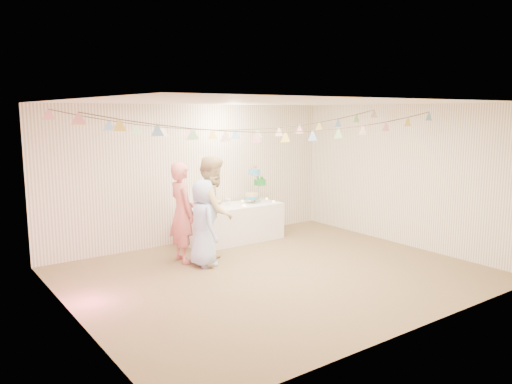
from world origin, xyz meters
TOP-DOWN VIEW (x-y plane):
  - floor at (0.00, 0.00)m, footprint 6.00×6.00m
  - ceiling at (0.00, 0.00)m, footprint 6.00×6.00m
  - back_wall at (0.00, 2.50)m, footprint 6.00×6.00m
  - front_wall at (0.00, -2.50)m, footprint 6.00×6.00m
  - left_wall at (-3.00, 0.00)m, footprint 5.00×5.00m
  - right_wall at (3.00, 0.00)m, footprint 5.00×5.00m
  - table at (0.55, 2.02)m, footprint 1.87×0.75m
  - cake_stand at (1.10, 2.07)m, footprint 0.61×0.36m
  - cake_bottom at (0.95, 2.01)m, footprint 0.31×0.31m
  - cake_middle at (1.28, 2.16)m, footprint 0.27×0.27m
  - cake_top_tier at (1.04, 2.04)m, footprint 0.25×0.25m
  - platter at (-0.02, 1.97)m, footprint 0.30×0.30m
  - posy at (0.46, 2.07)m, footprint 0.13×0.13m
  - person_adult_a at (-0.86, 1.40)m, footprint 0.43×0.62m
  - person_adult_b at (-0.45, 1.09)m, footprint 1.07×1.08m
  - person_child at (-0.68, 1.02)m, footprint 0.53×0.74m
  - bunting_back at (0.00, 1.10)m, footprint 5.60×1.10m
  - bunting_front at (0.00, -0.20)m, footprint 5.60×0.90m
  - tealight_0 at (-0.25, 1.87)m, footprint 0.04×0.04m
  - tealight_1 at (0.20, 2.20)m, footprint 0.04×0.04m
  - tealight_2 at (0.65, 1.80)m, footprint 0.04×0.04m
  - tealight_3 at (0.90, 2.24)m, footprint 0.04×0.04m
  - tealight_4 at (1.37, 1.84)m, footprint 0.04×0.04m
  - tealight_5 at (1.45, 2.17)m, footprint 0.04×0.04m
  - tealight_6 at (0.65, 1.82)m, footprint 0.04×0.04m

SIDE VIEW (x-z plane):
  - floor at x=0.00m, z-range 0.00..0.00m
  - table at x=0.55m, z-range 0.00..0.70m
  - person_child at x=-0.68m, z-range 0.00..1.41m
  - tealight_0 at x=-0.25m, z-range 0.70..0.73m
  - tealight_1 at x=0.20m, z-range 0.70..0.73m
  - tealight_2 at x=0.65m, z-range 0.70..0.73m
  - tealight_3 at x=0.90m, z-range 0.70..0.73m
  - tealight_4 at x=1.37m, z-range 0.70..0.73m
  - tealight_5 at x=1.45m, z-range 0.70..0.73m
  - tealight_6 at x=0.65m, z-range 0.70..0.73m
  - platter at x=-0.02m, z-range 0.75..0.77m
  - posy at x=0.46m, z-range 0.75..0.89m
  - person_adult_a at x=-0.86m, z-range 0.00..1.66m
  - cake_bottom at x=0.95m, z-range 0.76..0.91m
  - person_adult_b at x=-0.45m, z-range 0.00..1.76m
  - cake_stand at x=1.10m, z-range 0.75..1.43m
  - cake_middle at x=1.28m, z-range 1.00..1.22m
  - back_wall at x=0.00m, z-range 1.30..1.30m
  - front_wall at x=0.00m, z-range 1.30..1.30m
  - left_wall at x=-3.00m, z-range 1.30..1.30m
  - right_wall at x=3.00m, z-range 1.30..1.30m
  - cake_top_tier at x=1.04m, z-range 1.28..1.47m
  - bunting_front at x=0.00m, z-range 2.14..2.50m
  - bunting_back at x=0.00m, z-range 2.15..2.55m
  - ceiling at x=0.00m, z-range 2.60..2.60m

